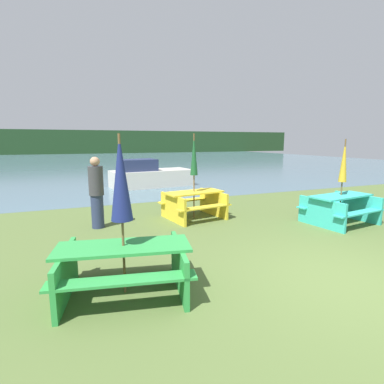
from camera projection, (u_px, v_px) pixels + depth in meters
name	position (u px, v px, depth m)	size (l,w,h in m)	color
ground_plane	(349.00, 283.00, 4.70)	(60.00, 60.00, 0.00)	#516633
water	(108.00, 160.00, 34.22)	(60.00, 50.00, 0.00)	slate
far_treeline	(95.00, 142.00, 52.17)	(80.00, 1.60, 4.00)	#1E3D1E
picnic_table_green	(124.00, 263.00, 4.32)	(2.12, 1.72, 0.72)	green
picnic_table_teal	(340.00, 206.00, 8.02)	(1.95, 1.60, 0.77)	#33B7A8
picnic_table_yellow	(194.00, 202.00, 8.55)	(1.84, 1.62, 0.78)	yellow
umbrella_darkgreen	(194.00, 156.00, 8.33)	(0.21, 0.21, 2.40)	brown
umbrella_navy	(121.00, 179.00, 4.11)	(0.31, 0.31, 2.30)	brown
umbrella_gold	(344.00, 162.00, 7.82)	(0.20, 0.20, 2.25)	brown
boat	(149.00, 176.00, 14.52)	(4.00, 2.03, 1.34)	beige
person	(97.00, 193.00, 7.52)	(0.36, 0.36, 1.81)	#283351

